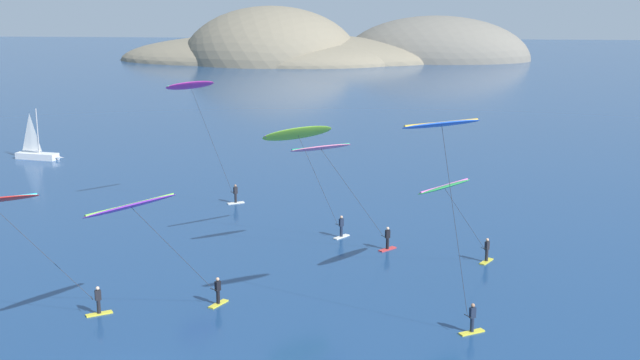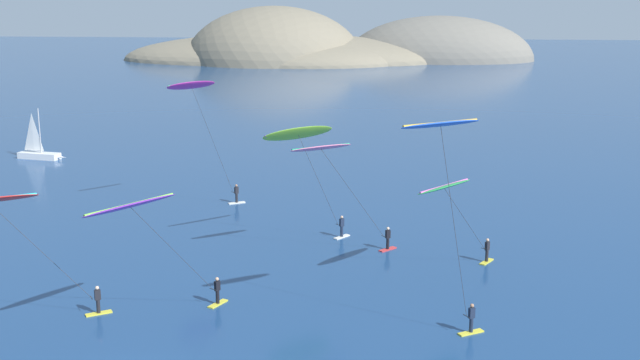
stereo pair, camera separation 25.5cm
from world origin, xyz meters
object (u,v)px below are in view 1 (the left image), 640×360
object	(u,v)px
kitesurfer_purple	(139,213)
kitesurfer_blue	(445,146)
sailboat_near	(39,154)
kitesurfer_magenta	(195,97)
kitesurfer_pink	(329,159)
kitesurfer_lime	(301,140)
kitesurfer_green	(448,192)

from	to	relation	value
kitesurfer_purple	kitesurfer_blue	bearing A→B (deg)	2.59
sailboat_near	kitesurfer_magenta	world-z (taller)	kitesurfer_magenta
kitesurfer_pink	kitesurfer_purple	bearing A→B (deg)	-123.61
sailboat_near	kitesurfer_purple	bearing A→B (deg)	-59.42
kitesurfer_purple	kitesurfer_lime	size ratio (longest dim) A/B	0.95
sailboat_near	kitesurfer_green	distance (m)	55.53
kitesurfer_green	kitesurfer_blue	world-z (taller)	kitesurfer_blue
kitesurfer_magenta	kitesurfer_pink	world-z (taller)	kitesurfer_magenta
kitesurfer_blue	kitesurfer_pink	bearing A→B (deg)	119.11
kitesurfer_purple	kitesurfer_lime	distance (m)	17.67
sailboat_near	kitesurfer_lime	size ratio (longest dim) A/B	0.66
kitesurfer_pink	kitesurfer_blue	bearing A→B (deg)	-60.89
kitesurfer_magenta	kitesurfer_purple	size ratio (longest dim) A/B	1.30
kitesurfer_purple	kitesurfer_blue	world-z (taller)	kitesurfer_blue
kitesurfer_blue	kitesurfer_green	bearing A→B (deg)	84.99
kitesurfer_green	kitesurfer_purple	bearing A→B (deg)	-148.47
sailboat_near	kitesurfer_purple	world-z (taller)	kitesurfer_purple
sailboat_near	kitesurfer_magenta	distance (m)	31.67
kitesurfer_purple	kitesurfer_green	bearing A→B (deg)	31.53
kitesurfer_purple	kitesurfer_green	size ratio (longest dim) A/B	1.15
kitesurfer_magenta	kitesurfer_green	size ratio (longest dim) A/B	1.49
kitesurfer_magenta	kitesurfer_purple	bearing A→B (deg)	-82.43
kitesurfer_lime	kitesurfer_green	distance (m)	12.04
kitesurfer_purple	kitesurfer_lime	xyz separation A→B (m)	(6.53, 16.39, 1.08)
kitesurfer_green	kitesurfer_pink	size ratio (longest dim) A/B	0.90
kitesurfer_purple	kitesurfer_green	xyz separation A→B (m)	(16.66, 10.22, -1.00)
kitesurfer_purple	kitesurfer_lime	bearing A→B (deg)	68.28
kitesurfer_magenta	kitesurfer_lime	world-z (taller)	kitesurfer_magenta
sailboat_near	kitesurfer_blue	size ratio (longest dim) A/B	0.50
sailboat_near	kitesurfer_magenta	size ratio (longest dim) A/B	0.53
kitesurfer_pink	kitesurfer_blue	world-z (taller)	kitesurfer_blue
kitesurfer_magenta	kitesurfer_blue	distance (m)	31.09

